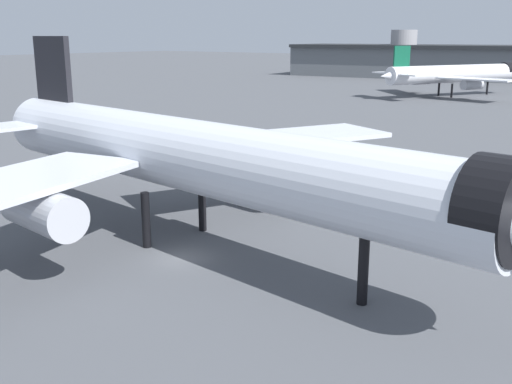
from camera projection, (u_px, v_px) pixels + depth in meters
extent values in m
plane|color=#4C4F54|center=(180.00, 258.00, 44.87)|extent=(900.00, 900.00, 0.00)
cylinder|color=silver|center=(193.00, 156.00, 45.84)|extent=(48.86, 11.57, 5.49)
cone|color=silver|center=(38.00, 124.00, 62.06)|extent=(7.74, 6.08, 5.22)
cylinder|color=black|center=(497.00, 210.00, 30.25)|extent=(3.15, 5.82, 5.55)
cube|color=silver|center=(277.00, 138.00, 58.10)|extent=(16.34, 23.07, 0.44)
cylinder|color=#B7BAC1|center=(267.00, 162.00, 55.94)|extent=(7.12, 3.85, 3.02)
cylinder|color=#B7BAC1|center=(43.00, 211.00, 40.46)|extent=(7.12, 3.85, 3.02)
cube|color=black|center=(54.00, 83.00, 58.37)|extent=(5.85, 1.28, 8.79)
cube|color=silver|center=(102.00, 116.00, 64.00)|extent=(5.44, 9.22, 0.33)
cylinder|color=black|center=(363.00, 270.00, 36.70)|extent=(0.66, 0.66, 4.40)
cylinder|color=black|center=(202.00, 205.00, 50.72)|extent=(0.66, 0.66, 4.40)
cylinder|color=black|center=(146.00, 220.00, 46.68)|extent=(0.66, 0.66, 4.40)
cylinder|color=white|center=(452.00, 74.00, 162.07)|extent=(23.21, 38.95, 4.65)
cone|color=white|center=(508.00, 72.00, 170.92)|extent=(6.40, 6.64, 4.56)
cone|color=white|center=(390.00, 76.00, 153.21)|extent=(6.70, 7.40, 4.42)
cylinder|color=black|center=(506.00, 71.00, 170.44)|extent=(5.13, 4.02, 4.70)
cube|color=white|center=(414.00, 74.00, 170.97)|extent=(17.82, 17.94, 0.37)
cylinder|color=#B7BAC1|center=(422.00, 80.00, 169.83)|extent=(4.94, 6.33, 2.56)
cube|color=white|center=(476.00, 79.00, 150.72)|extent=(19.49, 9.59, 0.37)
cylinder|color=#B7BAC1|center=(472.00, 85.00, 153.47)|extent=(4.94, 6.33, 2.56)
cube|color=#0F5138|center=(402.00, 61.00, 153.69)|extent=(2.70, 4.63, 7.44)
cube|color=white|center=(386.00, 73.00, 158.41)|extent=(8.34, 6.75, 0.28)
cube|color=white|center=(411.00, 75.00, 149.90)|extent=(8.34, 6.75, 0.28)
cylinder|color=black|center=(487.00, 88.00, 168.78)|extent=(0.56, 0.56, 3.72)
cylinder|color=black|center=(439.00, 89.00, 164.35)|extent=(0.56, 0.56, 3.72)
cylinder|color=black|center=(452.00, 91.00, 160.11)|extent=(0.56, 0.56, 3.72)
cylinder|color=#939399|center=(403.00, 54.00, 239.40)|extent=(10.14, 10.14, 18.16)
cone|color=#F2600C|center=(376.00, 170.00, 72.75)|extent=(0.53, 0.53, 0.67)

